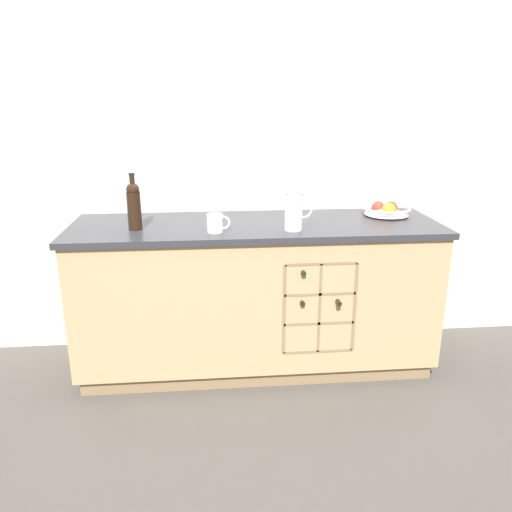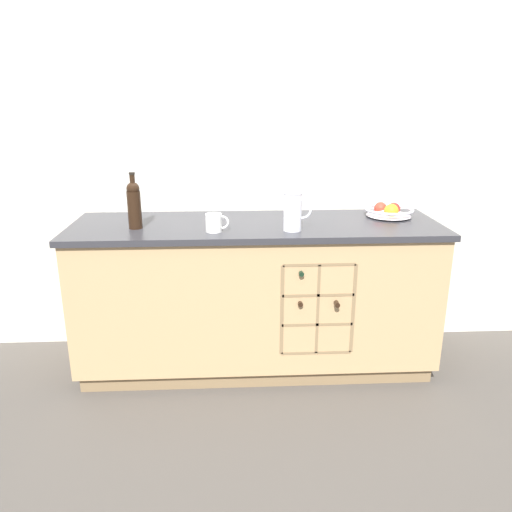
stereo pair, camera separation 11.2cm
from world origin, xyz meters
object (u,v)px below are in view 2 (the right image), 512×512
at_px(ceramic_mug, 214,223).
at_px(standing_wine_bottle, 134,204).
at_px(white_pitcher, 293,211).
at_px(fruit_bowl, 389,211).

relative_size(ceramic_mug, standing_wine_bottle, 0.41).
distance_m(white_pitcher, standing_wine_bottle, 0.88).
relative_size(fruit_bowl, white_pitcher, 1.40).
distance_m(fruit_bowl, white_pitcher, 0.69).
bearing_deg(white_pitcher, ceramic_mug, -179.36).
xyz_separation_m(fruit_bowl, standing_wine_bottle, (-1.50, -0.19, 0.10)).
relative_size(white_pitcher, standing_wine_bottle, 0.68).
height_order(fruit_bowl, standing_wine_bottle, standing_wine_bottle).
xyz_separation_m(fruit_bowl, white_pitcher, (-0.62, -0.29, 0.07)).
height_order(white_pitcher, standing_wine_bottle, standing_wine_bottle).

